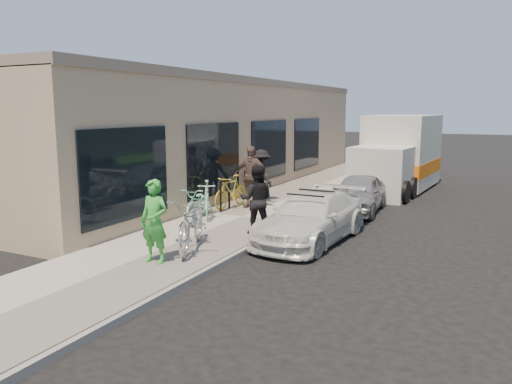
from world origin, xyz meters
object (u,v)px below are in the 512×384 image
(sandwich_board, at_px, (252,183))
(cruiser_bike_c, at_px, (231,192))
(cruiser_bike_a, at_px, (207,199))
(moving_truck, at_px, (399,157))
(bystander_b, at_px, (251,177))
(sedan_silver, at_px, (358,193))
(bike_rack, at_px, (225,192))
(sedan_white, at_px, (311,218))
(cruiser_bike_b, at_px, (197,203))
(woman_rider, at_px, (154,221))
(tandem_bike, at_px, (192,223))
(bystander_a, at_px, (261,176))
(man_standing, at_px, (257,200))

(sandwich_board, height_order, cruiser_bike_c, cruiser_bike_c)
(cruiser_bike_c, bearing_deg, cruiser_bike_a, -83.99)
(sandwich_board, distance_m, moving_truck, 6.13)
(cruiser_bike_a, relative_size, bystander_b, 0.88)
(sedan_silver, distance_m, cruiser_bike_c, 3.90)
(sandwich_board, distance_m, cruiser_bike_a, 3.71)
(sedan_silver, distance_m, cruiser_bike_a, 4.73)
(bystander_b, bearing_deg, bike_rack, -127.90)
(sandwich_board, bearing_deg, sedan_white, -42.85)
(cruiser_bike_b, bearing_deg, sedan_silver, 30.93)
(sedan_silver, distance_m, woman_rider, 7.61)
(cruiser_bike_b, xyz_separation_m, cruiser_bike_c, (0.06, 1.77, 0.06))
(sedan_silver, xyz_separation_m, bystander_b, (-2.93, -1.50, 0.52))
(tandem_bike, relative_size, bystander_b, 1.16)
(woman_rider, xyz_separation_m, bystander_b, (-0.86, 5.80, 0.12))
(moving_truck, distance_m, cruiser_bike_a, 8.98)
(bystander_a, distance_m, bystander_b, 1.07)
(man_standing, bearing_deg, moving_truck, -120.85)
(sedan_silver, relative_size, bystander_b, 1.78)
(bystander_b, bearing_deg, sedan_silver, 22.39)
(moving_truck, height_order, bystander_b, moving_truck)
(sandwich_board, height_order, bystander_b, bystander_b)
(bike_rack, height_order, sedan_silver, sedan_silver)
(sedan_white, relative_size, cruiser_bike_c, 2.45)
(cruiser_bike_a, height_order, bystander_b, bystander_b)
(cruiser_bike_c, height_order, bystander_b, bystander_b)
(cruiser_bike_c, bearing_deg, sedan_white, -25.98)
(sedan_silver, bearing_deg, tandem_bike, -111.23)
(bike_rack, xyz_separation_m, cruiser_bike_b, (-0.06, -1.41, -0.11))
(bystander_a, bearing_deg, sandwich_board, -13.66)
(sandwich_board, height_order, sedan_silver, sedan_silver)
(sedan_silver, bearing_deg, sandwich_board, 170.42)
(sedan_white, bearing_deg, sedan_silver, 93.07)
(sandwich_board, bearing_deg, bystander_b, -58.20)
(sedan_white, relative_size, tandem_bike, 1.87)
(man_standing, bearing_deg, sedan_white, 179.58)
(sandwich_board, relative_size, sedan_white, 0.22)
(cruiser_bike_b, distance_m, bystander_b, 2.27)
(sedan_white, height_order, cruiser_bike_c, sedan_white)
(sedan_white, relative_size, bystander_b, 2.16)
(bystander_a, relative_size, bystander_b, 0.89)
(sedan_silver, xyz_separation_m, woman_rider, (-2.08, -7.31, 0.40))
(moving_truck, xyz_separation_m, tandem_bike, (-2.21, -11.09, -0.56))
(moving_truck, height_order, woman_rider, moving_truck)
(woman_rider, distance_m, cruiser_bike_b, 3.93)
(sedan_white, bearing_deg, cruiser_bike_c, 152.79)
(tandem_bike, height_order, bystander_b, bystander_b)
(bike_rack, height_order, cruiser_bike_c, cruiser_bike_c)
(cruiser_bike_a, distance_m, bystander_b, 1.89)
(sedan_silver, xyz_separation_m, cruiser_bike_c, (-3.41, -1.88, 0.08))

